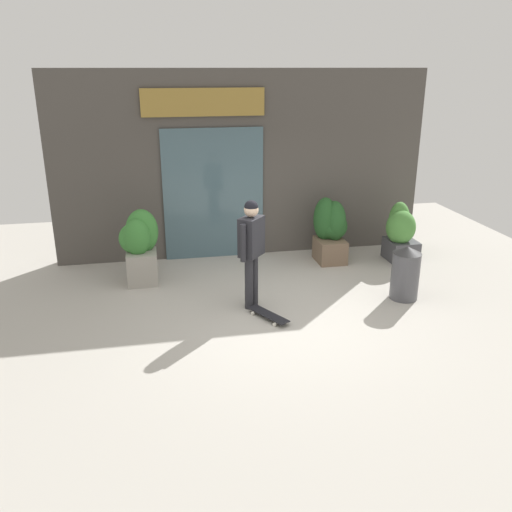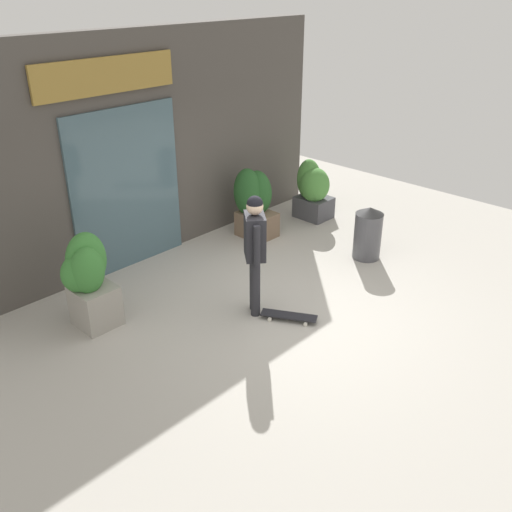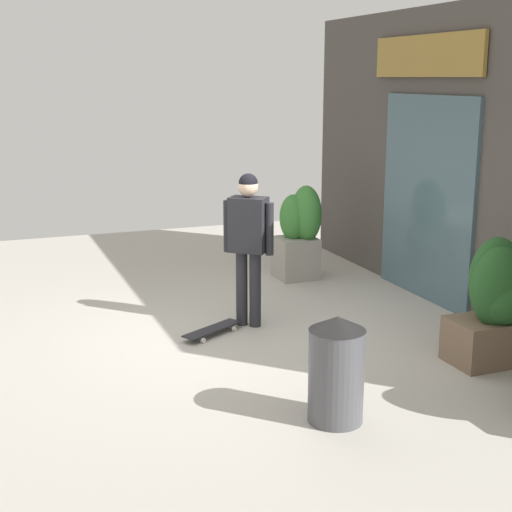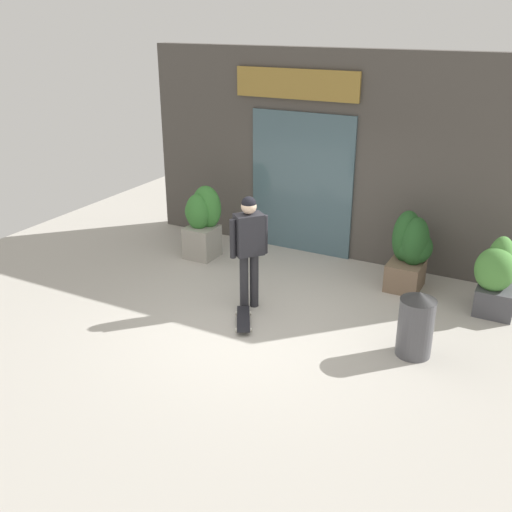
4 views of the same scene
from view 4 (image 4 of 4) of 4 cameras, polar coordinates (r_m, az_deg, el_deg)
name	(u,v)px [view 4 (image 4 of 4)]	position (r m, az deg, el deg)	size (l,w,h in m)	color
ground_plane	(259,320)	(8.52, 0.33, -6.18)	(12.00, 12.00, 0.00)	#B2ADA3
building_facade	(335,158)	(10.40, 7.71, 9.44)	(7.25, 0.31, 3.57)	#4C4742
skateboarder	(249,241)	(8.45, -0.69, 1.45)	(0.46, 0.47, 1.72)	#28282D
skateboard	(243,319)	(8.41, -1.23, -6.14)	(0.54, 0.76, 0.08)	black
planter_box_left	(497,276)	(9.20, 22.30, -1.78)	(0.62, 0.71, 1.14)	#47474C
planter_box_right	(410,249)	(9.59, 14.75, 0.71)	(0.65, 0.75, 1.24)	brown
planter_box_mid	(202,219)	(10.51, -5.26, 3.57)	(0.68, 0.60, 1.30)	gray
trash_bin	(416,323)	(7.77, 15.24, -6.33)	(0.46, 0.46, 0.89)	#4C4C51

